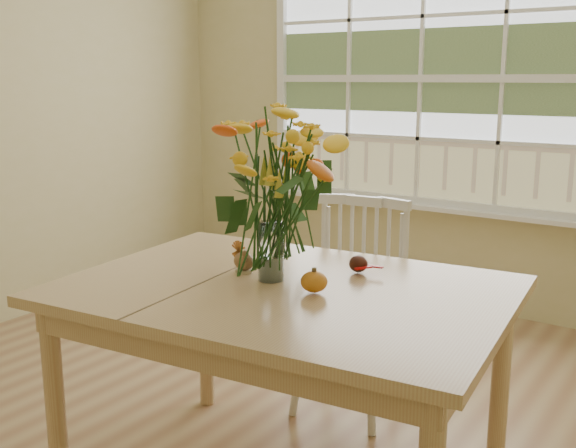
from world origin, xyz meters
The scene contains 9 objects.
floor centered at (0.00, 0.00, -0.01)m, with size 4.00×4.50×0.01m, color #966B48.
wall_back centered at (0.00, 2.25, 1.35)m, with size 4.00×0.02×2.70m, color #CCC182.
window centered at (0.00, 2.21, 1.53)m, with size 2.42×0.12×1.74m.
dining_table centered at (0.57, -0.20, 0.74)m, with size 1.66×1.26×0.83m.
windsor_chair centered at (0.41, 0.61, 0.55)m, with size 0.51×0.49×0.98m.
flower_vase centered at (0.49, -0.17, 1.15)m, with size 0.45×0.45×0.53m.
pumpkin centered at (0.70, -0.21, 0.87)m, with size 0.09×0.09×0.07m, color orange.
turkey_figurine centered at (0.34, -0.15, 0.87)m, with size 0.09×0.07×0.11m.
dark_gourd centered at (0.71, 0.09, 0.86)m, with size 0.13×0.11×0.06m.
Camera 1 is at (1.88, -2.09, 1.55)m, focal length 42.00 mm.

